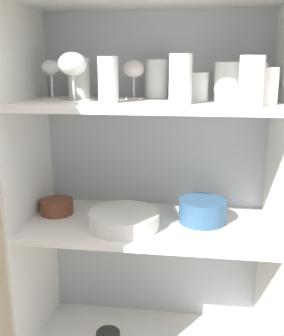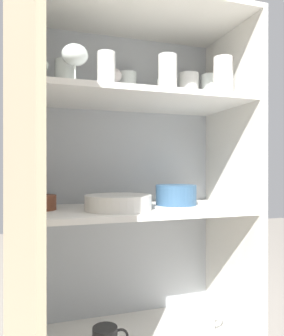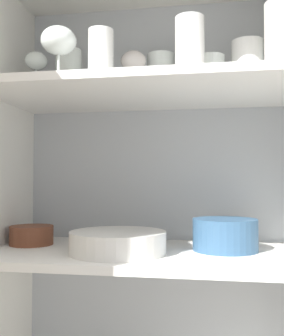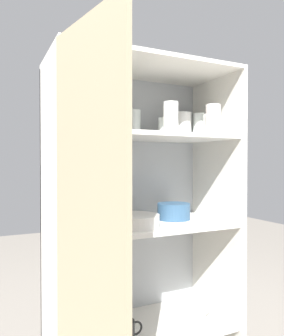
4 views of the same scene
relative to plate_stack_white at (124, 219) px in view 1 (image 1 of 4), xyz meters
The scene contains 20 objects.
cupboard_back_panel 0.28m from the plate_stack_white, 73.67° to the left, with size 0.86×0.02×1.51m, color #B2B7BC.
cupboard_side_left 0.36m from the plate_stack_white, behind, with size 0.02×0.43×1.51m, color white.
cupboard_side_right 0.50m from the plate_stack_white, ahead, with size 0.02×0.43×1.51m, color white.
shelf_board_middle 0.10m from the plate_stack_white, 34.08° to the left, with size 0.82×0.39×0.02m, color white.
shelf_board_upper 0.39m from the plate_stack_white, 34.08° to the left, with size 0.82×0.39×0.02m, color white.
tumbler_glass_0 0.50m from the plate_stack_white, 144.91° to the left, with size 0.08×0.08×0.14m.
tumbler_glass_1 0.50m from the plate_stack_white, 65.78° to the left, with size 0.08×0.08×0.13m.
tumbler_glass_2 0.60m from the plate_stack_white, 12.48° to the right, with size 0.07×0.07×0.14m.
tumbler_glass_3 0.56m from the plate_stack_white, 15.81° to the left, with size 0.08×0.08×0.12m.
tumbler_glass_4 0.61m from the plate_stack_white, ahead, with size 0.08×0.08×0.11m.
tumbler_glass_5 0.49m from the plate_stack_white, ahead, with size 0.07×0.07×0.15m.
tumbler_glass_6 0.61m from the plate_stack_white, 10.68° to the left, with size 0.07×0.07×0.12m.
tumbler_glass_7 0.46m from the plate_stack_white, behind, with size 0.06×0.06×0.14m.
tumbler_glass_8 0.50m from the plate_stack_white, 23.93° to the left, with size 0.08×0.08×0.09m.
wine_glass_0 0.52m from the plate_stack_white, behind, with size 0.09×0.09×0.15m.
wine_glass_1 0.50m from the plate_stack_white, 84.71° to the left, with size 0.07×0.07×0.13m.
wine_glass_2 0.56m from the plate_stack_white, 158.62° to the left, with size 0.06×0.06×0.13m.
plate_stack_white is the anchor object (origin of this frame).
mixing_bowl_large 0.27m from the plate_stack_white, 17.62° to the left, with size 0.16×0.16×0.08m.
serving_bowl_small 0.28m from the plate_stack_white, 161.35° to the left, with size 0.12×0.12×0.05m.
Camera 1 is at (0.15, -1.06, 1.32)m, focal length 42.00 mm.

